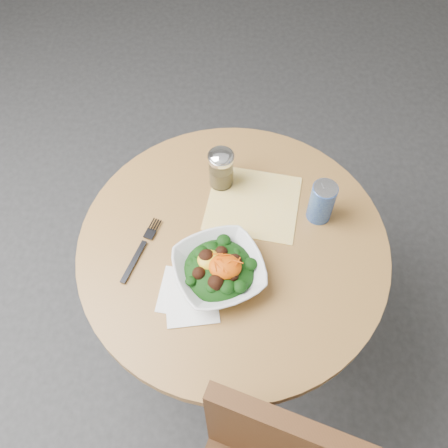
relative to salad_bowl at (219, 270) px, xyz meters
The scene contains 8 objects.
ground 0.79m from the salad_bowl, 69.77° to the left, with size 6.00×6.00×0.00m, color #2B2B2D.
table 0.26m from the salad_bowl, 69.77° to the left, with size 0.90×0.90×0.75m.
cloth_napkin 0.26m from the salad_bowl, 68.74° to the left, with size 0.27×0.25×0.00m, color #F4AC0C.
paper_napkins 0.11m from the salad_bowl, 140.12° to the right, with size 0.18×0.19×0.00m.
salad_bowl is the anchor object (origin of this frame).
fork 0.24m from the salad_bowl, 160.67° to the left, with size 0.10×0.22×0.00m.
spice_shaker 0.32m from the salad_bowl, 90.69° to the left, with size 0.08×0.08×0.14m.
beverage_can 0.36m from the salad_bowl, 35.60° to the left, with size 0.07×0.07×0.14m.
Camera 1 is at (-0.01, -0.72, 2.00)m, focal length 40.00 mm.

